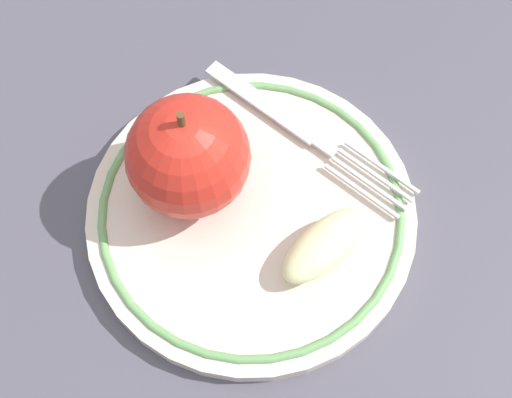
{
  "coord_description": "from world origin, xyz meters",
  "views": [
    {
      "loc": [
        -0.09,
        -0.17,
        0.46
      ],
      "look_at": [
        0.0,
        -0.0,
        0.04
      ],
      "focal_mm": 50.0,
      "sensor_mm": 36.0,
      "label": 1
    }
  ],
  "objects": [
    {
      "name": "ground_plane",
      "position": [
        0.0,
        0.0,
        0.0
      ],
      "size": [
        2.0,
        2.0,
        0.0
      ],
      "primitive_type": "plane",
      "color": "#4D4A56"
    },
    {
      "name": "plate",
      "position": [
        0.0,
        -0.0,
        0.01
      ],
      "size": [
        0.23,
        0.23,
        0.02
      ],
      "color": "beige",
      "rests_on": "ground_plane"
    },
    {
      "name": "apple_red_whole",
      "position": [
        -0.03,
        0.04,
        0.06
      ],
      "size": [
        0.08,
        0.08,
        0.09
      ],
      "color": "red",
      "rests_on": "plate"
    },
    {
      "name": "apple_slice_front",
      "position": [
        0.03,
        -0.05,
        0.03
      ],
      "size": [
        0.07,
        0.05,
        0.02
      ],
      "primitive_type": "ellipsoid",
      "rotation": [
        0.0,
        0.0,
        3.39
      ],
      "color": "beige",
      "rests_on": "plate"
    },
    {
      "name": "fork",
      "position": [
        0.06,
        0.04,
        0.02
      ],
      "size": [
        0.08,
        0.17,
        0.0
      ],
      "rotation": [
        0.0,
        0.0,
        5.08
      ],
      "color": "silver",
      "rests_on": "plate"
    }
  ]
}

